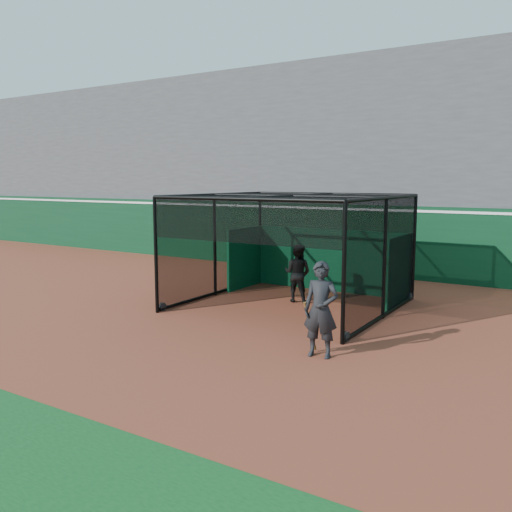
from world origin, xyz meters
The scene contains 6 objects.
ground centered at (0.00, 0.00, 0.00)m, with size 120.00×120.00×0.00m, color brown.
outfield_wall centered at (0.00, 8.50, 1.29)m, with size 50.00×0.50×2.50m.
grandstand centered at (0.00, 12.27, 4.48)m, with size 50.00×7.85×8.95m.
batting_cage centered at (1.02, 2.77, 1.48)m, with size 5.20×5.12×2.96m.
batter centered at (0.93, 3.27, 0.81)m, with size 0.79×0.61×1.62m, color black.
on_deck_player centered at (3.52, -0.73, 0.93)m, with size 0.73×0.54×1.86m.
Camera 1 is at (7.81, -9.93, 3.38)m, focal length 38.00 mm.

